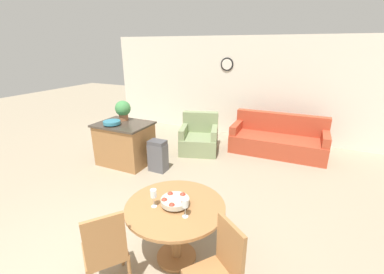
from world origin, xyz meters
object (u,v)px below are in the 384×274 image
object	(u,v)px
potted_plant	(123,109)
dining_chair_near_right	(219,269)
armchair	(199,139)
wine_glass_right	(185,204)
fruit_bowl	(175,201)
dining_table	(176,218)
teal_bowl	(112,123)
couch	(278,140)
kitchen_island	(125,143)
dining_chair_near_left	(105,249)
wine_glass_left	(153,194)
trash_bin	(158,156)

from	to	relation	value
potted_plant	dining_chair_near_right	bearing A→B (deg)	-39.33
potted_plant	armchair	xyz separation A→B (m)	(1.32, 1.11, -0.84)
wine_glass_right	fruit_bowl	bearing A→B (deg)	145.55
dining_table	fruit_bowl	size ratio (longest dim) A/B	3.54
fruit_bowl	armchair	bearing A→B (deg)	108.88
fruit_bowl	potted_plant	world-z (taller)	potted_plant
teal_bowl	couch	bearing A→B (deg)	35.91
kitchen_island	dining_chair_near_left	bearing A→B (deg)	-54.41
wine_glass_right	potted_plant	size ratio (longest dim) A/B	0.50
potted_plant	armchair	size ratio (longest dim) A/B	0.39
wine_glass_left	couch	world-z (taller)	wine_glass_left
fruit_bowl	dining_chair_near_left	bearing A→B (deg)	-122.02
fruit_bowl	wine_glass_right	size ratio (longest dim) A/B	1.49
dining_chair_near_left	wine_glass_left	distance (m)	0.71
dining_table	dining_chair_near_left	xyz separation A→B (m)	(-0.43, -0.68, -0.04)
fruit_bowl	couch	distance (m)	4.03
dining_chair_near_left	fruit_bowl	bearing A→B (deg)	5.72
potted_plant	armchair	distance (m)	1.92
wine_glass_left	armchair	world-z (taller)	wine_glass_left
dining_table	wine_glass_right	size ratio (longest dim) A/B	5.28
wine_glass_left	armchair	xyz separation A→B (m)	(-0.91, 3.36, -0.61)
kitchen_island	couch	xyz separation A→B (m)	(2.93, 2.02, -0.15)
fruit_bowl	wine_glass_right	xyz separation A→B (m)	(0.19, -0.13, 0.10)
wine_glass_right	dining_chair_near_left	bearing A→B (deg)	-138.56
dining_table	couch	size ratio (longest dim) A/B	0.52
dining_chair_near_right	wine_glass_left	size ratio (longest dim) A/B	4.61
dining_chair_near_right	dining_table	bearing A→B (deg)	5.71
dining_chair_near_left	wine_glass_right	bearing A→B (deg)	-10.82
kitchen_island	armchair	distance (m)	1.78
wine_glass_right	teal_bowl	bearing A→B (deg)	144.47
dining_chair_near_right	couch	xyz separation A→B (m)	(-0.04, 4.37, -0.24)
dining_table	fruit_bowl	distance (m)	0.23
dining_chair_near_left	teal_bowl	world-z (taller)	dining_chair_near_left
dining_chair_near_left	wine_glass_left	size ratio (longest dim) A/B	4.61
teal_bowl	fruit_bowl	bearing A→B (deg)	-35.62
teal_bowl	trash_bin	bearing A→B (deg)	9.77
dining_chair_near_right	armchair	bearing A→B (deg)	-26.22
dining_table	trash_bin	world-z (taller)	dining_table
dining_chair_near_left	wine_glass_right	xyz separation A→B (m)	(0.62, 0.55, 0.37)
dining_chair_near_left	kitchen_island	world-z (taller)	dining_chair_near_left
teal_bowl	armchair	world-z (taller)	teal_bowl
couch	armchair	bearing A→B (deg)	-158.96
fruit_bowl	kitchen_island	xyz separation A→B (m)	(-2.29, 1.93, -0.36)
dining_chair_near_left	teal_bowl	bearing A→B (deg)	77.27
dining_chair_near_left	wine_glass_left	bearing A→B (deg)	16.10
dining_table	wine_glass_left	size ratio (longest dim) A/B	5.28
wine_glass_left	wine_glass_right	world-z (taller)	same
dining_chair_near_left	armchair	distance (m)	3.99
couch	armchair	distance (m)	1.89
dining_chair_near_right	trash_bin	bearing A→B (deg)	-9.79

